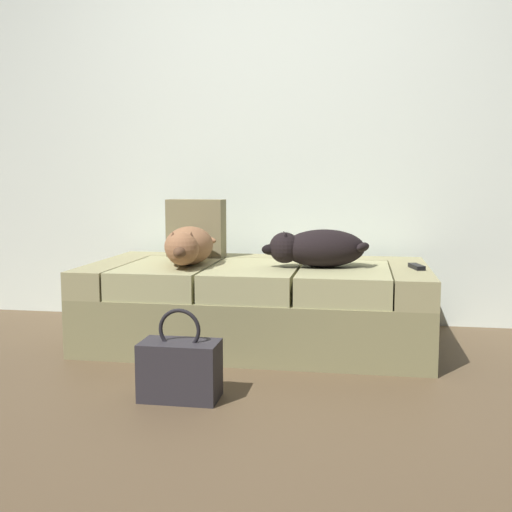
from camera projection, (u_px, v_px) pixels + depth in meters
ground_plane at (210, 417)px, 2.37m from camera, size 10.00×10.00×0.00m
back_wall at (275, 99)px, 3.90m from camera, size 6.40×0.10×2.80m
couch at (258, 304)px, 3.41m from camera, size 1.82×0.94×0.44m
dog_tan at (188, 246)px, 3.32m from camera, size 0.30×0.60×0.21m
dog_dark at (317, 248)px, 3.25m from camera, size 0.57×0.34×0.20m
tv_remote at (417, 267)px, 3.20m from camera, size 0.08×0.16×0.02m
throw_pillow at (196, 228)px, 3.70m from camera, size 0.35×0.14×0.34m
handbag at (180, 369)px, 2.55m from camera, size 0.32×0.18×0.38m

